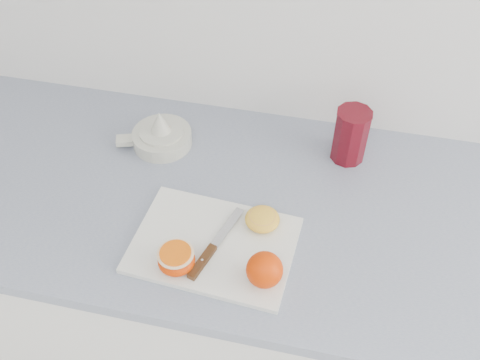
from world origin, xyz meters
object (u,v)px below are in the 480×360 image
(cutting_board, at_px, (214,245))
(citrus_juicer, at_px, (161,135))
(half_orange, at_px, (176,259))
(red_tumbler, at_px, (350,137))
(counter, at_px, (240,303))

(cutting_board, xyz_separation_m, citrus_juicer, (-0.20, 0.27, 0.02))
(half_orange, bearing_deg, red_tumbler, 53.09)
(half_orange, xyz_separation_m, red_tumbler, (0.29, 0.39, 0.03))
(half_orange, bearing_deg, cutting_board, 51.78)
(counter, bearing_deg, citrus_juicer, 149.41)
(cutting_board, distance_m, citrus_juicer, 0.34)
(citrus_juicer, bearing_deg, half_orange, -66.99)
(cutting_board, height_order, citrus_juicer, citrus_juicer)
(counter, height_order, half_orange, half_orange)
(counter, xyz_separation_m, red_tumbler, (0.22, 0.18, 0.51))
(cutting_board, relative_size, red_tumbler, 2.40)
(half_orange, bearing_deg, citrus_juicer, 113.01)
(counter, distance_m, red_tumbler, 0.58)
(cutting_board, bearing_deg, red_tumbler, 53.38)
(red_tumbler, bearing_deg, citrus_juicer, -173.24)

